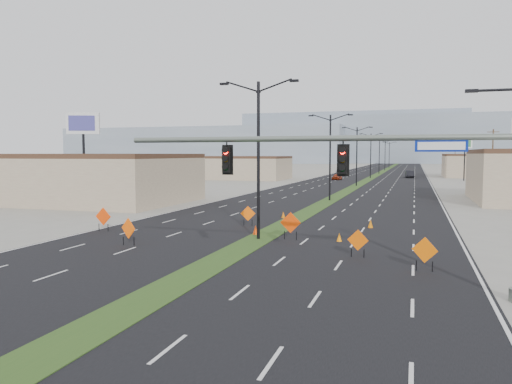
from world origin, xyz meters
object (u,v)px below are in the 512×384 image
(car_mid, at_px, (410,174))
(construction_sign_2, at_px, (248,214))
(pole_sign_west, at_px, (83,131))
(streetlight_6, at_px, (389,154))
(construction_sign_0, at_px, (103,217))
(cone_1, at_px, (339,237))
(pole_sign_east_far, at_px, (465,147))
(car_left, at_px, (337,177))
(streetlight_3, at_px, (371,154))
(construction_sign_4, at_px, (425,251))
(construction_sign_3, at_px, (291,224))
(streetlight_5, at_px, (385,154))
(streetlight_2, at_px, (357,154))
(construction_sign_1, at_px, (128,229))
(construction_sign_5, at_px, (358,241))
(signal_mast, at_px, (390,171))
(cone_3, at_px, (283,215))
(streetlight_0, at_px, (258,155))
(cone_2, at_px, (371,224))
(streetlight_4, at_px, (379,154))
(car_far, at_px, (340,171))
(cone_0, at_px, (256,230))
(streetlight_1, at_px, (330,154))

(car_mid, height_order, construction_sign_2, car_mid)
(pole_sign_west, bearing_deg, streetlight_6, 60.98)
(construction_sign_0, height_order, cone_1, construction_sign_0)
(pole_sign_east_far, bearing_deg, car_left, -177.14)
(streetlight_3, distance_m, streetlight_6, 84.00)
(construction_sign_4, distance_m, cone_1, 8.38)
(construction_sign_3, bearing_deg, streetlight_5, 87.04)
(streetlight_2, relative_size, pole_sign_west, 1.07)
(construction_sign_1, bearing_deg, construction_sign_5, 23.71)
(signal_mast, xyz_separation_m, cone_3, (-9.70, 20.79, -4.51))
(streetlight_0, relative_size, cone_1, 17.96)
(cone_1, bearing_deg, construction_sign_5, -70.22)
(construction_sign_2, bearing_deg, pole_sign_west, 153.52)
(cone_2, bearing_deg, car_left, 100.49)
(streetlight_4, xyz_separation_m, streetlight_6, (0.00, 56.00, 0.00))
(construction_sign_4, bearing_deg, construction_sign_3, 160.16)
(cone_3, bearing_deg, signal_mast, -64.98)
(streetlight_5, relative_size, streetlight_6, 1.00)
(streetlight_5, relative_size, car_left, 2.59)
(car_far, xyz_separation_m, construction_sign_3, (12.29, -108.09, 0.26))
(cone_2, bearing_deg, construction_sign_4, -74.94)
(car_far, height_order, cone_0, car_far)
(car_left, height_order, pole_sign_west, pole_sign_west)
(streetlight_6, bearing_deg, cone_2, -87.71)
(cone_1, xyz_separation_m, pole_sign_east_far, (14.01, 78.84, 6.58))
(car_left, bearing_deg, car_mid, 50.83)
(streetlight_1, height_order, cone_3, streetlight_1)
(construction_sign_0, height_order, cone_0, construction_sign_0)
(signal_mast, bearing_deg, streetlight_3, 95.20)
(streetlight_1, xyz_separation_m, streetlight_2, (0.00, 28.00, 0.00))
(cone_3, bearing_deg, streetlight_3, 89.10)
(streetlight_6, bearing_deg, streetlight_0, -90.00)
(streetlight_0, relative_size, pole_sign_east_far, 1.18)
(signal_mast, relative_size, cone_2, 25.36)
(construction_sign_2, height_order, cone_1, construction_sign_2)
(construction_sign_0, relative_size, construction_sign_1, 1.02)
(construction_sign_0, distance_m, cone_3, 15.04)
(streetlight_3, distance_m, construction_sign_0, 85.03)
(car_left, height_order, cone_2, car_left)
(signal_mast, height_order, construction_sign_3, signal_mast)
(signal_mast, xyz_separation_m, streetlight_4, (-8.56, 122.00, 0.63))
(car_far, xyz_separation_m, construction_sign_4, (20.29, -114.57, 0.16))
(construction_sign_5, xyz_separation_m, pole_sign_east_far, (12.39, 83.35, 5.98))
(car_mid, distance_m, construction_sign_3, 89.51)
(streetlight_2, distance_m, car_left, 20.60)
(streetlight_1, relative_size, construction_sign_2, 6.60)
(construction_sign_3, relative_size, pole_sign_west, 0.19)
(streetlight_5, height_order, cone_1, streetlight_5)
(streetlight_1, relative_size, construction_sign_0, 5.89)
(construction_sign_4, height_order, pole_sign_east_far, pole_sign_east_far)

